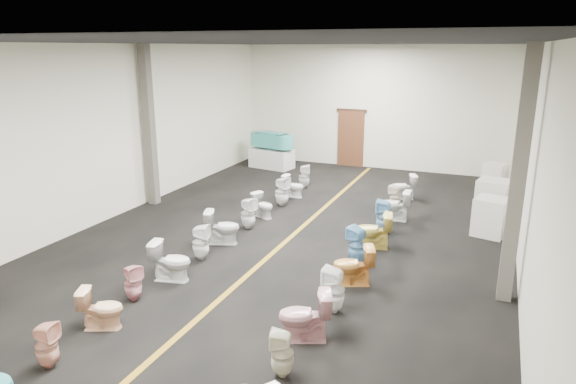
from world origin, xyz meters
name	(u,v)px	position (x,y,z in m)	size (l,w,h in m)	color
floor	(292,236)	(0.00, 0.00, 0.00)	(16.00, 16.00, 0.00)	black
ceiling	(293,43)	(0.00, 0.00, 4.50)	(16.00, 16.00, 0.00)	black
wall_back	(373,108)	(0.00, 8.00, 2.25)	(10.00, 10.00, 0.00)	beige
wall_left	(118,131)	(-5.00, 0.00, 2.25)	(16.00, 16.00, 0.00)	beige
wall_right	(531,162)	(5.00, 0.00, 2.25)	(16.00, 16.00, 0.00)	beige
aisle_stripe	(292,236)	(0.00, 0.00, 0.00)	(0.12, 15.60, 0.01)	#946A15
back_door	(351,139)	(-0.80, 7.94, 1.05)	(1.00, 0.10, 2.10)	#562D19
door_frame	(352,110)	(-0.80, 7.95, 2.12)	(1.15, 0.08, 0.10)	#331C11
column_left	(149,127)	(-4.75, 1.00, 2.25)	(0.25, 0.25, 4.50)	#59544C
column_right	(518,179)	(4.75, -1.50, 2.25)	(0.25, 0.25, 4.50)	#59544C
display_table	(272,158)	(-3.45, 6.49, 0.36)	(1.60, 0.80, 0.71)	silver
bathtub	(272,140)	(-3.45, 6.49, 1.07)	(1.82, 0.96, 0.55)	teal
appliance_crate_a	(491,217)	(4.40, 1.89, 0.46)	(0.72, 0.72, 0.93)	silver
appliance_crate_b	(492,199)	(4.40, 3.24, 0.53)	(0.77, 0.77, 1.06)	silver
appliance_crate_c	(493,194)	(4.40, 4.30, 0.38)	(0.67, 0.67, 0.76)	white
appliance_crate_d	(494,177)	(4.40, 6.19, 0.45)	(0.62, 0.62, 0.89)	silver
toilet_left_1	(46,345)	(-1.24, -6.22, 0.35)	(0.32, 0.32, 0.70)	#E6A188
toilet_left_2	(102,308)	(-1.27, -5.08, 0.35)	(0.39, 0.68, 0.70)	#F7BE92
toilet_left_3	(133,283)	(-1.41, -4.13, 0.35)	(0.31, 0.32, 0.70)	pink
toilet_left_4	(171,261)	(-1.27, -3.15, 0.40)	(0.45, 0.78, 0.80)	silver
toilet_left_5	(201,242)	(-1.28, -2.06, 0.39)	(0.35, 0.36, 0.79)	white
toilet_left_6	(222,227)	(-1.31, -1.06, 0.40)	(0.45, 0.79, 0.80)	silver
toilet_left_7	(248,213)	(-1.22, 0.08, 0.40)	(0.36, 0.37, 0.80)	white
toilet_left_8	(263,205)	(-1.25, 1.02, 0.33)	(0.37, 0.65, 0.66)	white
toilet_left_9	(282,192)	(-1.19, 2.16, 0.42)	(0.38, 0.39, 0.85)	white
toilet_left_10	(293,186)	(-1.23, 3.14, 0.34)	(0.38, 0.66, 0.67)	white
toilet_left_11	(304,176)	(-1.28, 4.22, 0.39)	(0.35, 0.35, 0.77)	white
toilet_right_2	(282,354)	(1.92, -5.14, 0.35)	(0.31, 0.32, 0.70)	beige
toilet_right_3	(305,316)	(1.89, -4.17, 0.41)	(0.46, 0.81, 0.82)	#D5969D
toilet_right_4	(334,290)	(2.04, -3.16, 0.41)	(0.37, 0.38, 0.82)	white
toilet_right_5	(353,266)	(2.06, -2.00, 0.39)	(0.44, 0.77, 0.79)	gold
toilet_right_6	(357,246)	(1.87, -1.01, 0.41)	(0.37, 0.38, 0.82)	#66A1CD
toilet_right_7	(373,231)	(1.98, 0.00, 0.41)	(0.46, 0.81, 0.83)	#E2C757
toilet_right_8	(384,217)	(2.00, 1.02, 0.43)	(0.38, 0.39, 0.85)	#78AED7
toilet_right_9	(395,205)	(2.04, 2.14, 0.41)	(0.46, 0.81, 0.82)	white
toilet_right_10	(395,197)	(1.87, 3.07, 0.35)	(0.31, 0.32, 0.69)	#EFE1C5
toilet_right_11	(403,187)	(1.91, 4.17, 0.38)	(0.42, 0.74, 0.76)	white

